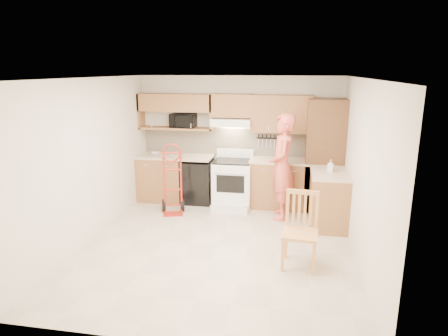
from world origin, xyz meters
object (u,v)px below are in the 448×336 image
(dining_chair, at_px, (300,231))
(hand_truck, at_px, (172,182))
(person, at_px, (282,167))
(microwave, at_px, (183,121))
(range, at_px, (232,180))

(dining_chair, bearing_deg, hand_truck, 148.91)
(person, bearing_deg, dining_chair, 5.57)
(person, distance_m, hand_truck, 2.01)
(microwave, height_order, dining_chair, microwave)
(hand_truck, xyz_separation_m, dining_chair, (2.30, -1.66, -0.08))
(microwave, relative_size, hand_truck, 0.41)
(microwave, xyz_separation_m, range, (1.04, -0.31, -1.09))
(dining_chair, bearing_deg, microwave, 137.32)
(microwave, distance_m, dining_chair, 3.59)
(range, xyz_separation_m, hand_truck, (-1.03, -0.55, 0.06))
(microwave, relative_size, dining_chair, 0.48)
(microwave, bearing_deg, person, -16.65)
(microwave, bearing_deg, range, -12.98)
(hand_truck, bearing_deg, dining_chair, -51.07)
(hand_truck, relative_size, dining_chair, 1.16)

